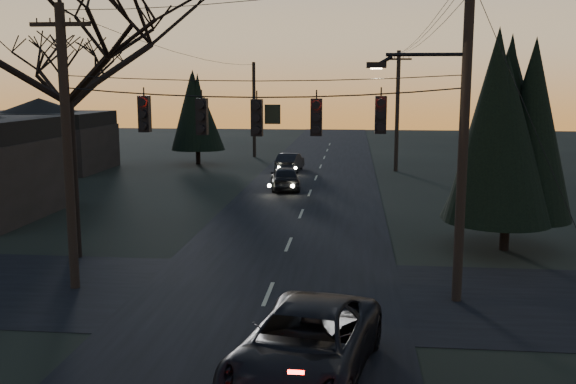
# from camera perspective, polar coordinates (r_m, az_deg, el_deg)

# --- Properties ---
(main_road) EXTENTS (8.00, 120.00, 0.02)m
(main_road) POSITION_cam_1_polar(r_m,az_deg,el_deg) (28.98, 0.85, -2.75)
(main_road) COLOR black
(main_road) RESTS_ON ground
(cross_road) EXTENTS (60.00, 7.00, 0.02)m
(cross_road) POSITION_cam_1_polar(r_m,az_deg,el_deg) (19.39, -1.76, -9.06)
(cross_road) COLOR black
(cross_road) RESTS_ON ground
(utility_pole_right) EXTENTS (5.00, 0.30, 10.00)m
(utility_pole_right) POSITION_cam_1_polar(r_m,az_deg,el_deg) (19.47, 14.72, -9.32)
(utility_pole_right) COLOR black
(utility_pole_right) RESTS_ON ground
(utility_pole_left) EXTENTS (1.80, 0.30, 8.50)m
(utility_pole_left) POSITION_cam_1_polar(r_m,az_deg,el_deg) (21.01, -18.38, -8.10)
(utility_pole_left) COLOR black
(utility_pole_left) RESTS_ON ground
(utility_pole_far_r) EXTENTS (1.80, 0.30, 8.50)m
(utility_pole_far_r) POSITION_cam_1_polar(r_m,az_deg,el_deg) (46.72, 9.54, 1.84)
(utility_pole_far_r) COLOR black
(utility_pole_far_r) RESTS_ON ground
(utility_pole_far_l) EXTENTS (0.30, 0.30, 8.00)m
(utility_pole_far_l) POSITION_cam_1_polar(r_m,az_deg,el_deg) (55.21, -3.00, 3.14)
(utility_pole_far_l) COLOR black
(utility_pole_far_l) RESTS_ON ground
(span_signal_assembly) EXTENTS (11.50, 0.44, 1.51)m
(span_signal_assembly) POSITION_cam_1_polar(r_m,az_deg,el_deg) (18.42, -2.60, 6.78)
(span_signal_assembly) COLOR black
(span_signal_assembly) RESTS_ON ground
(bare_tree_left) EXTENTS (8.92, 8.92, 11.14)m
(bare_tree_left) POSITION_cam_1_polar(r_m,az_deg,el_deg) (23.84, -19.34, 12.88)
(bare_tree_left) COLOR black
(bare_tree_left) RESTS_ON ground
(evergreen_right) EXTENTS (4.44, 4.44, 7.23)m
(evergreen_right) POSITION_cam_1_polar(r_m,az_deg,el_deg) (25.03, 19.13, 4.49)
(evergreen_right) COLOR black
(evergreen_right) RESTS_ON ground
(bare_tree_dist) EXTENTS (6.88, 6.88, 9.42)m
(bare_tree_dist) POSITION_cam_1_polar(r_m,az_deg,el_deg) (40.57, -18.99, 9.62)
(bare_tree_dist) COLOR black
(bare_tree_dist) RESTS_ON ground
(evergreen_dist) EXTENTS (3.55, 3.55, 6.57)m
(evergreen_dist) POSITION_cam_1_polar(r_m,az_deg,el_deg) (50.29, -8.08, 6.86)
(evergreen_dist) COLOR black
(evergreen_dist) RESTS_ON ground
(house_left_far) EXTENTS (9.00, 7.00, 5.20)m
(house_left_far) POSITION_cam_1_polar(r_m,az_deg,el_deg) (49.71, -21.10, 4.80)
(house_left_far) COLOR black
(house_left_far) RESTS_ON ground
(suv_near) EXTENTS (3.54, 5.88, 1.53)m
(suv_near) POSITION_cam_1_polar(r_m,az_deg,el_deg) (13.90, 1.58, -13.47)
(suv_near) COLOR black
(suv_near) RESTS_ON ground
(sedan_oncoming_a) EXTENTS (2.25, 4.32, 1.41)m
(sedan_oncoming_a) POSITION_cam_1_polar(r_m,az_deg,el_deg) (37.94, -0.26, 1.26)
(sedan_oncoming_a) COLOR black
(sedan_oncoming_a) RESTS_ON ground
(sedan_oncoming_b) EXTENTS (1.81, 4.10, 1.31)m
(sedan_oncoming_b) POSITION_cam_1_polar(r_m,az_deg,el_deg) (45.92, 0.18, 2.66)
(sedan_oncoming_b) COLOR black
(sedan_oncoming_b) RESTS_ON ground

